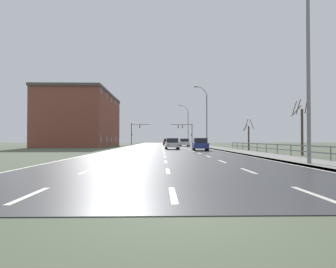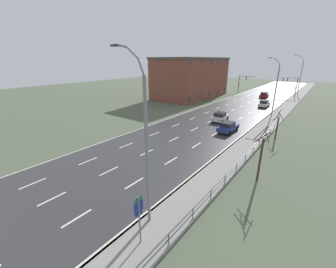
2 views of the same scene
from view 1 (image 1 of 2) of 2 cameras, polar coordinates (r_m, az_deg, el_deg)
The scene contains 16 objects.
ground_plane at distance 53.27m, azimuth -1.04°, elevation -2.64°, with size 160.00×160.00×0.12m.
road_asphalt_strip at distance 65.26m, azimuth -1.10°, elevation -2.30°, with size 14.00×120.00×0.03m.
sidewalk_right at distance 65.84m, azimuth 6.26°, elevation -2.24°, with size 3.00×120.00×0.12m.
guardrail at distance 27.30m, azimuth 20.47°, elevation -2.44°, with size 0.07×32.31×1.00m.
street_lamp_foreground at distance 17.74m, azimuth 25.18°, elevation 12.13°, with size 2.48×0.24×11.05m.
street_lamp_midground at distance 51.04m, azimuth 7.40°, elevation 3.22°, with size 2.29×0.24×10.61m.
street_lamp_distant at distance 85.61m, azimuth 3.81°, elevation 1.71°, with size 2.83×0.24×11.44m.
traffic_signal_right at distance 77.45m, azimuth 3.61°, elevation 0.78°, with size 5.73×0.36×5.59m.
traffic_signal_left at distance 75.55m, azimuth -6.44°, elevation 0.65°, with size 4.87×0.36×5.54m.
car_near_right at distance 58.17m, azimuth 3.18°, elevation -1.66°, with size 1.95×4.16×1.57m.
car_far_right at distance 36.53m, azimuth 6.31°, elevation -1.99°, with size 2.02×4.20×1.57m.
car_far_left at distance 70.80m, azimuth -0.21°, elevation -1.56°, with size 1.97×4.17×1.57m.
car_distant at distance 40.98m, azimuth 0.78°, elevation -1.90°, with size 1.95×4.16×1.57m.
brick_building at distance 62.47m, azimuth -16.30°, elevation 2.63°, with size 12.00×23.99×10.76m.
bare_tree_near at distance 27.86m, azimuth 24.53°, elevation 0.98°, with size 1.29×1.35×4.98m.
bare_tree_mid at distance 38.79m, azimuth 15.39°, elevation -0.44°, with size 1.41×1.51×4.08m.
Camera 1 is at (-0.30, -5.25, 1.38)m, focal length 31.34 mm.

